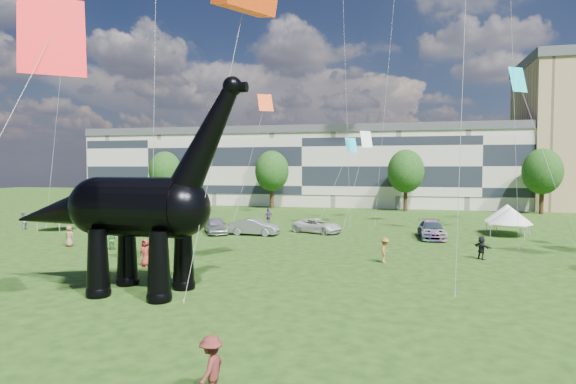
# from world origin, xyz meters

# --- Properties ---
(ground) EXTENTS (220.00, 220.00, 0.00)m
(ground) POSITION_xyz_m (0.00, 0.00, 0.00)
(ground) COLOR #16330C
(ground) RESTS_ON ground
(terrace_row) EXTENTS (78.00, 11.00, 12.00)m
(terrace_row) POSITION_xyz_m (-8.00, 62.00, 6.00)
(terrace_row) COLOR beige
(terrace_row) RESTS_ON ground
(tree_far_left) EXTENTS (5.20, 5.20, 9.44)m
(tree_far_left) POSITION_xyz_m (-30.00, 53.00, 6.29)
(tree_far_left) COLOR #382314
(tree_far_left) RESTS_ON ground
(tree_mid_left) EXTENTS (5.20, 5.20, 9.44)m
(tree_mid_left) POSITION_xyz_m (-12.00, 53.00, 6.29)
(tree_mid_left) COLOR #382314
(tree_mid_left) RESTS_ON ground
(tree_mid_right) EXTENTS (5.20, 5.20, 9.44)m
(tree_mid_right) POSITION_xyz_m (8.00, 53.00, 6.29)
(tree_mid_right) COLOR #382314
(tree_mid_right) RESTS_ON ground
(tree_far_right) EXTENTS (5.20, 5.20, 9.44)m
(tree_far_right) POSITION_xyz_m (26.00, 53.00, 6.29)
(tree_far_right) COLOR #382314
(tree_far_right) RESTS_ON ground
(dinosaur_sculpture) EXTENTS (13.57, 3.83, 11.11)m
(dinosaur_sculpture) POSITION_xyz_m (-6.02, 3.57, 4.20)
(dinosaur_sculpture) COLOR black
(dinosaur_sculpture) RESTS_ON ground
(car_silver) EXTENTS (3.95, 5.03, 1.60)m
(car_silver) POSITION_xyz_m (-9.97, 24.77, 0.80)
(car_silver) COLOR #ADADB1
(car_silver) RESTS_ON ground
(car_grey) EXTENTS (4.73, 1.82, 1.54)m
(car_grey) POSITION_xyz_m (-6.03, 24.64, 0.77)
(car_grey) COLOR gray
(car_grey) RESTS_ON ground
(car_white) EXTENTS (5.45, 4.07, 1.38)m
(car_white) POSITION_xyz_m (-0.49, 27.48, 0.69)
(car_white) COLOR silver
(car_white) RESTS_ON ground
(car_dark) EXTENTS (2.48, 5.47, 1.55)m
(car_dark) POSITION_xyz_m (10.11, 26.22, 0.78)
(car_dark) COLOR #595960
(car_dark) RESTS_ON ground
(gazebo_near) EXTENTS (5.36, 5.36, 2.84)m
(gazebo_near) POSITION_xyz_m (17.33, 31.20, 1.99)
(gazebo_near) COLOR white
(gazebo_near) RESTS_ON ground
(gazebo_far) EXTENTS (4.99, 4.99, 2.69)m
(gazebo_far) POSITION_xyz_m (17.25, 29.42, 1.89)
(gazebo_far) COLOR silver
(gazebo_far) RESTS_ON ground
(gazebo_left) EXTENTS (3.59, 3.59, 2.46)m
(gazebo_left) POSITION_xyz_m (-26.51, 23.44, 1.73)
(gazebo_left) COLOR silver
(gazebo_left) RESTS_ON ground
(visitors) EXTENTS (44.13, 40.25, 1.84)m
(visitors) POSITION_xyz_m (-5.63, 13.68, 0.87)
(visitors) COLOR maroon
(visitors) RESTS_ON ground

